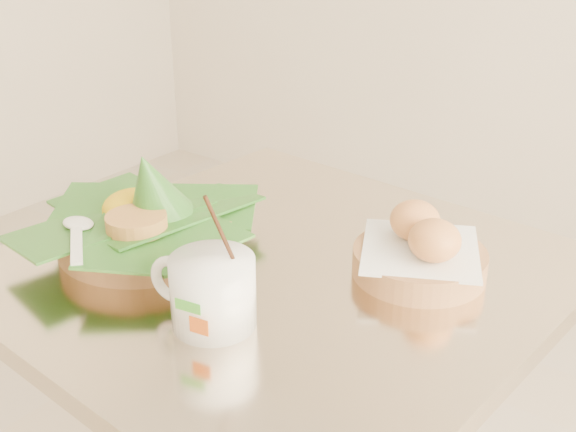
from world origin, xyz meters
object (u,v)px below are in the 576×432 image
Objects in this scene: bread_basket at (421,252)px; coffee_mug at (211,290)px; cafe_table at (281,394)px; rice_basket at (145,219)px.

coffee_mug is (-0.14, -0.26, 0.01)m from bread_basket.
coffee_mug is at bearing -118.92° from bread_basket.
cafe_table is 0.32m from bread_basket.
cafe_table is 0.33m from rice_basket.
cafe_table is at bearing -149.55° from bread_basket.
bread_basket is 0.30m from coffee_mug.
coffee_mug is (0.02, -0.16, 0.27)m from cafe_table.
rice_basket is at bearing -155.44° from bread_basket.
coffee_mug reaches higher than cafe_table.
rice_basket is (-0.20, -0.07, 0.26)m from cafe_table.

